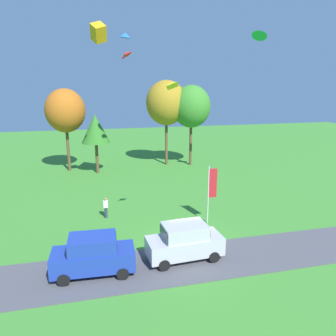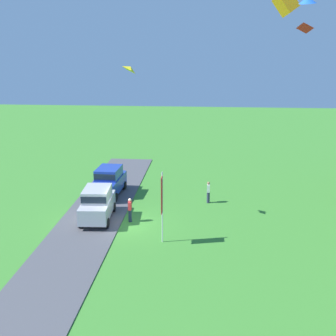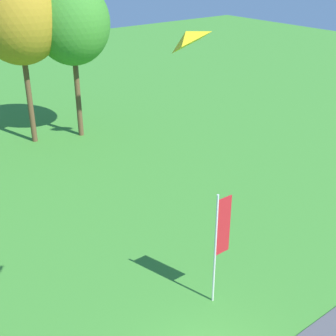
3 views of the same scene
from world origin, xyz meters
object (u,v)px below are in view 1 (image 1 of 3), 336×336
at_px(car_suv_far_end, 185,240).
at_px(flag_banner, 211,187).
at_px(tree_center_back, 95,129).
at_px(tree_lone_near, 191,107).
at_px(kite_diamond_low_drifter, 125,54).
at_px(person_on_lawn, 177,230).
at_px(tree_right_of_center, 166,103).
at_px(car_suv_mid_row, 93,254).
at_px(person_beside_suv, 106,208).
at_px(kite_diamond_mid_center, 171,85).
at_px(kite_box_trailing_tail, 98,33).
at_px(tree_far_right, 65,111).
at_px(kite_delta_near_flag, 125,35).
at_px(kite_delta_over_trees, 260,34).

xyz_separation_m(car_suv_far_end, flag_banner, (3.57, 4.91, 1.60)).
xyz_separation_m(tree_center_back, tree_lone_near, (12.20, 1.32, 2.31)).
bearing_deg(car_suv_far_end, kite_diamond_low_drifter, 96.93).
height_order(person_on_lawn, tree_right_of_center, tree_right_of_center).
relative_size(car_suv_mid_row, person_beside_suv, 2.74).
xyz_separation_m(tree_lone_near, kite_diamond_mid_center, (-7.95, -20.72, 2.81)).
bearing_deg(kite_box_trailing_tail, tree_right_of_center, 53.05).
relative_size(tree_far_right, kite_diamond_low_drifter, 11.30).
xyz_separation_m(kite_diamond_low_drifter, kite_box_trailing_tail, (-2.31, -0.99, 1.60)).
height_order(person_beside_suv, flag_banner, flag_banner).
distance_m(tree_center_back, kite_delta_near_flag, 12.77).
relative_size(car_suv_mid_row, person_on_lawn, 2.74).
height_order(tree_lone_near, kite_box_trailing_tail, kite_box_trailing_tail).
xyz_separation_m(tree_lone_near, kite_box_trailing_tail, (-11.71, -10.54, 7.03)).
relative_size(tree_lone_near, kite_delta_over_trees, 7.27).
bearing_deg(flag_banner, car_suv_mid_row, -149.89).
xyz_separation_m(tree_right_of_center, kite_delta_near_flag, (-6.26, -10.51, 6.59)).
bearing_deg(person_on_lawn, person_beside_suv, 129.30).
bearing_deg(person_on_lawn, tree_far_right, 110.25).
height_order(tree_center_back, kite_diamond_mid_center, kite_diamond_mid_center).
bearing_deg(tree_lone_near, person_on_lawn, -109.95).
height_order(kite_diamond_mid_center, kite_box_trailing_tail, kite_box_trailing_tail).
distance_m(kite_diamond_low_drifter, kite_box_trailing_tail, 2.99).
distance_m(tree_right_of_center, kite_delta_over_trees, 15.20).
distance_m(tree_right_of_center, kite_diamond_mid_center, 22.34).
distance_m(flag_banner, kite_box_trailing_tail, 16.04).
relative_size(flag_banner, kite_delta_near_flag, 4.05).
bearing_deg(kite_diamond_low_drifter, kite_delta_over_trees, -7.65).
bearing_deg(car_suv_mid_row, kite_delta_over_trees, 37.51).
bearing_deg(kite_diamond_low_drifter, person_beside_suv, -113.82).
bearing_deg(tree_far_right, person_beside_suv, -77.67).
height_order(kite_delta_near_flag, kite_box_trailing_tail, kite_box_trailing_tail).
relative_size(kite_diamond_mid_center, kite_box_trailing_tail, 0.52).
xyz_separation_m(car_suv_mid_row, person_on_lawn, (5.58, 2.64, -0.42)).
distance_m(tree_right_of_center, kite_box_trailing_tail, 15.82).
bearing_deg(kite_diamond_low_drifter, car_suv_mid_row, -105.07).
bearing_deg(kite_delta_over_trees, kite_diamond_mid_center, -138.84).
distance_m(car_suv_mid_row, tree_far_right, 25.10).
relative_size(car_suv_far_end, kite_box_trailing_tail, 3.35).
height_order(flag_banner, kite_delta_near_flag, kite_delta_near_flag).
height_order(tree_center_back, kite_diamond_low_drifter, kite_diamond_low_drifter).
bearing_deg(person_on_lawn, flag_banner, 36.95).
distance_m(car_suv_mid_row, person_on_lawn, 6.19).
bearing_deg(tree_center_back, car_suv_mid_row, -92.51).
relative_size(tree_center_back, flag_banner, 1.55).
distance_m(kite_diamond_low_drifter, kite_delta_over_trees, 12.58).
xyz_separation_m(tree_right_of_center, tree_lone_near, (3.06, -0.95, -0.44)).
distance_m(car_suv_far_end, kite_delta_over_trees, 21.13).
bearing_deg(kite_diamond_low_drifter, car_suv_far_end, -83.07).
xyz_separation_m(flag_banner, kite_delta_over_trees, (7.10, 7.14, 12.10)).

